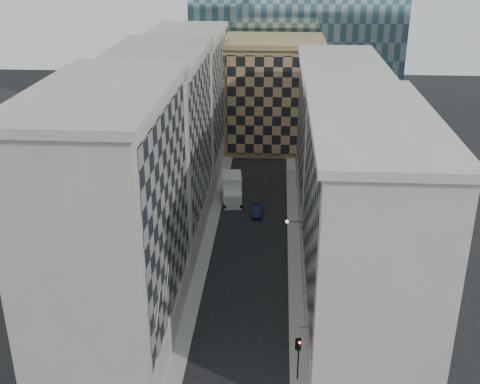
% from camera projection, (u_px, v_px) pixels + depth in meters
% --- Properties ---
extents(sidewalk_west, '(1.50, 100.00, 0.15)m').
position_uv_depth(sidewalk_west, '(207.00, 243.00, 73.12)').
color(sidewalk_west, '#969791').
rests_on(sidewalk_west, ground).
extents(sidewalk_east, '(1.50, 100.00, 0.15)m').
position_uv_depth(sidewalk_east, '(294.00, 246.00, 72.48)').
color(sidewalk_east, '#969791').
rests_on(sidewalk_east, ground).
extents(bldg_left_a, '(10.80, 22.80, 23.70)m').
position_uv_depth(bldg_left_a, '(114.00, 224.00, 51.41)').
color(bldg_left_a, '#9F9C8F').
rests_on(bldg_left_a, ground).
extents(bldg_left_b, '(10.80, 22.80, 22.70)m').
position_uv_depth(bldg_left_b, '(162.00, 147.00, 71.80)').
color(bldg_left_b, gray).
rests_on(bldg_left_b, ground).
extents(bldg_left_c, '(10.80, 22.80, 21.70)m').
position_uv_depth(bldg_left_c, '(188.00, 104.00, 92.19)').
color(bldg_left_c, '#9F9C8F').
rests_on(bldg_left_c, ground).
extents(bldg_right_a, '(10.80, 26.80, 20.70)m').
position_uv_depth(bldg_right_a, '(363.00, 226.00, 54.36)').
color(bldg_right_a, '#B6B0A7').
rests_on(bldg_right_a, ground).
extents(bldg_right_b, '(10.80, 28.80, 19.70)m').
position_uv_depth(bldg_right_b, '(338.00, 139.00, 79.33)').
color(bldg_right_b, '#B6B0A7').
rests_on(bldg_right_b, ground).
extents(tan_block, '(16.80, 14.80, 18.80)m').
position_uv_depth(tan_block, '(273.00, 94.00, 103.80)').
color(tan_block, '#9F8754').
rests_on(tan_block, ground).
extents(flagpoles_left, '(0.10, 6.33, 2.33)m').
position_uv_depth(flagpoles_left, '(163.00, 296.00, 48.02)').
color(flagpoles_left, gray).
rests_on(flagpoles_left, ground).
extents(bracket_lamp, '(1.98, 0.36, 0.36)m').
position_uv_depth(bracket_lamp, '(289.00, 222.00, 64.63)').
color(bracket_lamp, black).
rests_on(bracket_lamp, ground).
extents(traffic_light, '(0.50, 0.49, 4.05)m').
position_uv_depth(traffic_light, '(299.00, 351.00, 49.46)').
color(traffic_light, black).
rests_on(traffic_light, sidewalk_east).
extents(box_truck, '(3.27, 6.69, 3.54)m').
position_uv_depth(box_truck, '(232.00, 190.00, 84.72)').
color(box_truck, silver).
rests_on(box_truck, ground).
extents(dark_car, '(1.42, 3.84, 1.26)m').
position_uv_depth(dark_car, '(257.00, 211.00, 80.50)').
color(dark_car, '#10183B').
rests_on(dark_car, ground).
extents(shop_sign, '(0.79, 0.69, 0.77)m').
position_uv_depth(shop_sign, '(302.00, 330.00, 50.70)').
color(shop_sign, black).
rests_on(shop_sign, ground).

